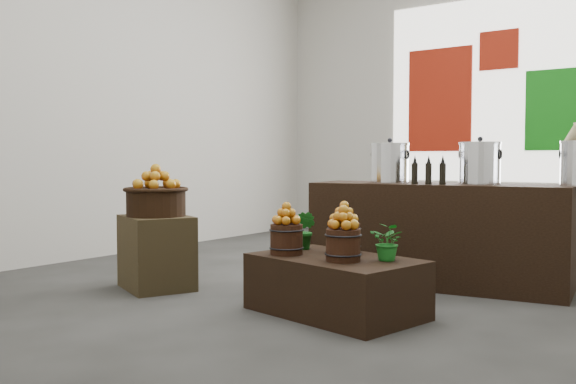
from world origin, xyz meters
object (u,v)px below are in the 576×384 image
Objects in this scene: wicker_basket at (156,203)px; stock_pot_left at (390,164)px; crate at (157,252)px; stock_pot_center at (480,164)px; display_table at (335,286)px; counter at (438,235)px.

stock_pot_left is (1.43, 1.47, 0.32)m from wicker_basket.
wicker_basket is 2.08m from stock_pot_left.
crate is 2.18m from stock_pot_left.
stock_pot_center is at bearing 35.53° from wicker_basket.
stock_pot_left is 0.79m from stock_pot_center.
display_table is 3.52× the size of stock_pot_center.
counter is at bearing 39.29° from wicker_basket.
stock_pot_left is 1.00× the size of stock_pot_center.
stock_pot_left is (-0.44, -0.06, 0.61)m from counter.
stock_pot_center is at bearing 8.04° from stock_pot_left.
wicker_basket is at bearing -164.60° from display_table.
counter reaches higher than wicker_basket.
display_table is 1.44m from counter.
stock_pot_left is at bearing -171.96° from stock_pot_center.
crate is 1.85× the size of stock_pot_left.
display_table is at bearing -104.95° from counter.
stock_pot_left is (1.43, 1.47, 0.74)m from crate.
crate is at bearing -144.47° from stock_pot_center.
wicker_basket reaches higher than crate.
crate is at bearing -134.29° from stock_pot_left.
crate is 1.71m from display_table.
stock_pot_center is (0.34, 0.05, 0.61)m from counter.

